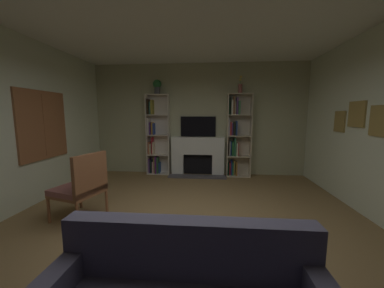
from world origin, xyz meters
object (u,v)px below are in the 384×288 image
(bookshelf_right, at_px, (236,136))
(potted_plant, at_px, (157,86))
(tv, at_px, (198,127))
(fireplace, at_px, (198,155))
(bookshelf_left, at_px, (156,138))
(armchair, at_px, (82,186))
(vase_with_flowers, at_px, (240,87))

(bookshelf_right, bearing_deg, potted_plant, -179.25)
(tv, bearing_deg, bookshelf_right, -5.44)
(tv, distance_m, potted_plant, 1.48)
(fireplace, height_order, bookshelf_left, bookshelf_left)
(potted_plant, relative_size, armchair, 0.36)
(fireplace, relative_size, tv, 1.61)
(tv, bearing_deg, armchair, -119.99)
(vase_with_flowers, bearing_deg, potted_plant, -179.96)
(fireplace, distance_m, bookshelf_left, 1.21)
(tv, height_order, bookshelf_left, bookshelf_left)
(armchair, bearing_deg, vase_with_flowers, 44.94)
(bookshelf_left, xyz_separation_m, armchair, (-0.46, -2.68, -0.45))
(bookshelf_right, relative_size, potted_plant, 5.75)
(vase_with_flowers, xyz_separation_m, armchair, (-2.64, -2.63, -1.74))
(potted_plant, bearing_deg, fireplace, 1.43)
(fireplace, relative_size, armchair, 1.44)
(bookshelf_left, bearing_deg, armchair, -99.84)
(bookshelf_left, relative_size, armchair, 2.06)
(bookshelf_left, distance_m, armchair, 2.76)
(bookshelf_left, height_order, bookshelf_right, same)
(tv, distance_m, bookshelf_right, 1.01)
(bookshelf_right, xyz_separation_m, vase_with_flowers, (0.07, -0.03, 1.22))
(bookshelf_left, relative_size, vase_with_flowers, 4.85)
(tv, xyz_separation_m, bookshelf_left, (-1.12, -0.07, -0.30))
(potted_plant, height_order, vase_with_flowers, vase_with_flowers)
(bookshelf_left, bearing_deg, bookshelf_right, -0.59)
(fireplace, relative_size, bookshelf_left, 0.70)
(fireplace, xyz_separation_m, bookshelf_right, (0.98, 0.00, 0.50))
(tv, relative_size, potted_plant, 2.51)
(fireplace, bearing_deg, tv, 90.00)
(bookshelf_right, relative_size, armchair, 2.06)
(vase_with_flowers, distance_m, armchair, 4.11)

